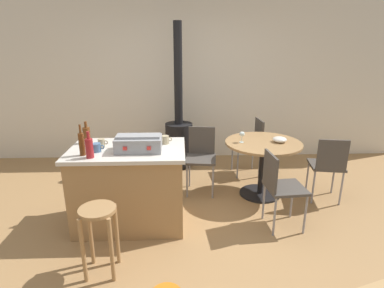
{
  "coord_description": "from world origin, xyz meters",
  "views": [
    {
      "loc": [
        -0.03,
        -3.06,
        1.98
      ],
      "look_at": [
        0.11,
        0.61,
        0.78
      ],
      "focal_mm": 29.33,
      "sensor_mm": 36.0,
      "label": 1
    }
  ],
  "objects_px": {
    "cup_2": "(122,138)",
    "wine_glass": "(242,134)",
    "bottle_0": "(89,148)",
    "serving_bowl": "(280,139)",
    "folding_chair_far": "(201,154)",
    "cup_0": "(165,140)",
    "cup_3": "(97,148)",
    "dining_table": "(262,155)",
    "bottle_2": "(82,144)",
    "folding_chair_left": "(280,184)",
    "bottle_1": "(87,135)",
    "cup_1": "(102,143)",
    "kitchen_island": "(130,186)",
    "toolbox": "(139,143)",
    "wood_stove": "(179,134)",
    "folding_chair_near": "(251,142)",
    "folding_chair_right": "(328,164)",
    "wooden_stool": "(99,227)"
  },
  "relations": [
    {
      "from": "wood_stove",
      "to": "serving_bowl",
      "type": "xyz_separation_m",
      "value": [
        1.3,
        -1.08,
        0.23
      ]
    },
    {
      "from": "kitchen_island",
      "to": "toolbox",
      "type": "height_order",
      "value": "toolbox"
    },
    {
      "from": "wine_glass",
      "to": "bottle_1",
      "type": "bearing_deg",
      "value": -167.21
    },
    {
      "from": "folding_chair_left",
      "to": "bottle_2",
      "type": "height_order",
      "value": "bottle_2"
    },
    {
      "from": "folding_chair_near",
      "to": "cup_0",
      "type": "xyz_separation_m",
      "value": [
        -1.25,
        -1.21,
        0.43
      ]
    },
    {
      "from": "folding_chair_left",
      "to": "cup_1",
      "type": "height_order",
      "value": "cup_1"
    },
    {
      "from": "dining_table",
      "to": "bottle_1",
      "type": "relative_size",
      "value": 3.98
    },
    {
      "from": "cup_0",
      "to": "cup_3",
      "type": "height_order",
      "value": "cup_0"
    },
    {
      "from": "serving_bowl",
      "to": "bottle_1",
      "type": "bearing_deg",
      "value": -170.03
    },
    {
      "from": "wood_stove",
      "to": "cup_2",
      "type": "relative_size",
      "value": 20.77
    },
    {
      "from": "cup_0",
      "to": "folding_chair_left",
      "type": "bearing_deg",
      "value": -13.59
    },
    {
      "from": "bottle_2",
      "to": "cup_3",
      "type": "bearing_deg",
      "value": 41.76
    },
    {
      "from": "cup_3",
      "to": "wine_glass",
      "type": "xyz_separation_m",
      "value": [
        1.65,
        0.72,
        -0.09
      ]
    },
    {
      "from": "wooden_stool",
      "to": "bottle_0",
      "type": "xyz_separation_m",
      "value": [
        -0.18,
        0.55,
        0.54
      ]
    },
    {
      "from": "cup_0",
      "to": "cup_1",
      "type": "relative_size",
      "value": 1.07
    },
    {
      "from": "dining_table",
      "to": "toolbox",
      "type": "distance_m",
      "value": 1.72
    },
    {
      "from": "folding_chair_right",
      "to": "bottle_2",
      "type": "bearing_deg",
      "value": -167.57
    },
    {
      "from": "wood_stove",
      "to": "bottle_1",
      "type": "relative_size",
      "value": 9.22
    },
    {
      "from": "kitchen_island",
      "to": "serving_bowl",
      "type": "bearing_deg",
      "value": 18.51
    },
    {
      "from": "toolbox",
      "to": "bottle_0",
      "type": "bearing_deg",
      "value": -157.19
    },
    {
      "from": "folding_chair_far",
      "to": "folding_chair_right",
      "type": "bearing_deg",
      "value": -13.26
    },
    {
      "from": "kitchen_island",
      "to": "bottle_1",
      "type": "relative_size",
      "value": 4.97
    },
    {
      "from": "folding_chair_left",
      "to": "bottle_1",
      "type": "relative_size",
      "value": 3.51
    },
    {
      "from": "folding_chair_far",
      "to": "cup_2",
      "type": "relative_size",
      "value": 8.03
    },
    {
      "from": "folding_chair_far",
      "to": "bottle_2",
      "type": "distance_m",
      "value": 1.68
    },
    {
      "from": "dining_table",
      "to": "serving_bowl",
      "type": "relative_size",
      "value": 5.48
    },
    {
      "from": "cup_1",
      "to": "wooden_stool",
      "type": "bearing_deg",
      "value": -80.9
    },
    {
      "from": "folding_chair_far",
      "to": "toolbox",
      "type": "relative_size",
      "value": 1.86
    },
    {
      "from": "dining_table",
      "to": "folding_chair_left",
      "type": "xyz_separation_m",
      "value": [
        -0.01,
        -0.78,
        -0.06
      ]
    },
    {
      "from": "cup_0",
      "to": "cup_1",
      "type": "xyz_separation_m",
      "value": [
        -0.69,
        -0.08,
        -0.0
      ]
    },
    {
      "from": "dining_table",
      "to": "folding_chair_right",
      "type": "distance_m",
      "value": 0.82
    },
    {
      "from": "cup_1",
      "to": "kitchen_island",
      "type": "bearing_deg",
      "value": -12.79
    },
    {
      "from": "cup_2",
      "to": "wine_glass",
      "type": "bearing_deg",
      "value": 14.98
    },
    {
      "from": "dining_table",
      "to": "wine_glass",
      "type": "distance_m",
      "value": 0.4
    },
    {
      "from": "folding_chair_right",
      "to": "wine_glass",
      "type": "distance_m",
      "value": 1.15
    },
    {
      "from": "toolbox",
      "to": "wine_glass",
      "type": "distance_m",
      "value": 1.42
    },
    {
      "from": "folding_chair_left",
      "to": "wine_glass",
      "type": "height_order",
      "value": "wine_glass"
    },
    {
      "from": "toolbox",
      "to": "bottle_1",
      "type": "relative_size",
      "value": 1.91
    },
    {
      "from": "folding_chair_near",
      "to": "cup_3",
      "type": "height_order",
      "value": "cup_3"
    },
    {
      "from": "wine_glass",
      "to": "toolbox",
      "type": "bearing_deg",
      "value": -149.93
    },
    {
      "from": "folding_chair_far",
      "to": "bottle_1",
      "type": "relative_size",
      "value": 3.57
    },
    {
      "from": "folding_chair_left",
      "to": "bottle_1",
      "type": "xyz_separation_m",
      "value": [
        -2.12,
        0.36,
        0.48
      ]
    },
    {
      "from": "bottle_1",
      "to": "bottle_2",
      "type": "xyz_separation_m",
      "value": [
        0.07,
        -0.41,
        0.03
      ]
    },
    {
      "from": "folding_chair_far",
      "to": "toolbox",
      "type": "distance_m",
      "value": 1.22
    },
    {
      "from": "folding_chair_right",
      "to": "cup_2",
      "type": "bearing_deg",
      "value": -175.72
    },
    {
      "from": "folding_chair_near",
      "to": "cup_0",
      "type": "distance_m",
      "value": 1.79
    },
    {
      "from": "folding_chair_far",
      "to": "cup_0",
      "type": "relative_size",
      "value": 7.61
    },
    {
      "from": "folding_chair_right",
      "to": "cup_3",
      "type": "xyz_separation_m",
      "value": [
        -2.73,
        -0.52,
        0.43
      ]
    },
    {
      "from": "bottle_0",
      "to": "serving_bowl",
      "type": "xyz_separation_m",
      "value": [
        2.17,
        0.89,
        -0.22
      ]
    },
    {
      "from": "bottle_0",
      "to": "cup_1",
      "type": "bearing_deg",
      "value": 83.96
    }
  ]
}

